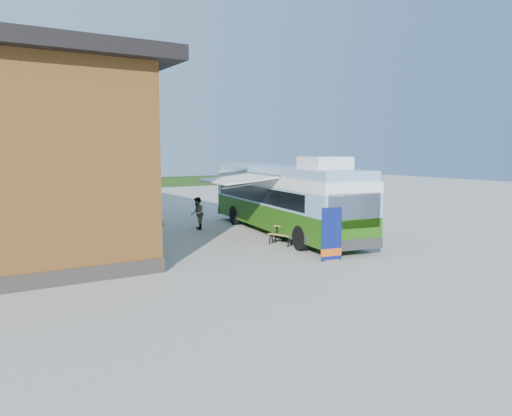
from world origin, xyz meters
TOP-DOWN VIEW (x-y plane):
  - ground at (0.00, 0.00)m, footprint 100.00×100.00m
  - hedge at (8.00, 38.00)m, footprint 40.00×3.00m
  - bus at (1.50, 4.31)m, footprint 4.60×12.79m
  - awning at (-0.86, 4.48)m, footprint 3.31×4.66m
  - banner at (-0.50, -1.65)m, footprint 0.87×0.27m
  - picnic_table at (0.14, 2.05)m, footprint 1.67×1.58m
  - person_a at (-5.70, 2.65)m, footprint 0.87×0.80m
  - person_b at (-1.60, 7.71)m, footprint 0.91×1.01m
  - slurry_tanker at (-5.70, 20.50)m, footprint 2.44×6.36m

SIDE VIEW (x-z plane):
  - ground at x=0.00m, z-range 0.00..0.00m
  - hedge at x=8.00m, z-range 0.00..1.00m
  - picnic_table at x=0.14m, z-range 0.19..0.97m
  - banner at x=-0.50m, z-range -0.18..1.83m
  - person_b at x=-1.60m, z-range 0.00..1.70m
  - person_a at x=-5.70m, z-range 0.00..1.99m
  - slurry_tanker at x=-5.70m, z-range 0.18..2.54m
  - bus at x=1.50m, z-range -0.09..3.77m
  - awning at x=-0.86m, z-range 2.54..3.07m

